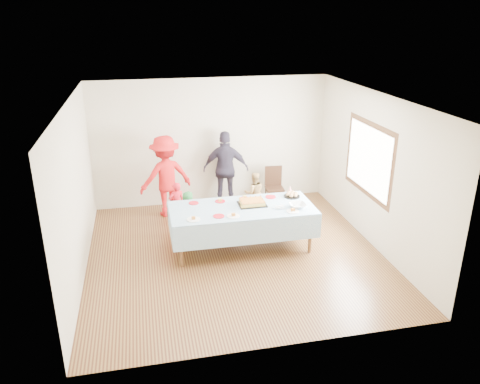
% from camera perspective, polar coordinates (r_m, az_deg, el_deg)
% --- Properties ---
extents(ground, '(5.00, 5.00, 0.00)m').
position_cam_1_polar(ground, '(8.25, -0.63, -7.47)').
color(ground, '#432013').
rests_on(ground, ground).
extents(room_walls, '(5.04, 5.04, 2.72)m').
position_cam_1_polar(room_walls, '(7.58, -0.29, 4.42)').
color(room_walls, beige).
rests_on(room_walls, ground).
extents(party_table, '(2.50, 1.10, 0.78)m').
position_cam_1_polar(party_table, '(8.13, 0.25, -2.25)').
color(party_table, brown).
rests_on(party_table, ground).
extents(birthday_cake, '(0.48, 0.37, 0.09)m').
position_cam_1_polar(birthday_cake, '(8.21, 1.49, -1.28)').
color(birthday_cake, black).
rests_on(birthday_cake, party_table).
extents(rolls_tray, '(0.30, 0.30, 0.09)m').
position_cam_1_polar(rolls_tray, '(8.61, 6.34, -0.34)').
color(rolls_tray, black).
rests_on(rolls_tray, party_table).
extents(punch_bowl, '(0.29, 0.29, 0.07)m').
position_cam_1_polar(punch_bowl, '(8.15, 7.03, -1.65)').
color(punch_bowl, silver).
rests_on(punch_bowl, party_table).
extents(party_hat, '(0.09, 0.09, 0.16)m').
position_cam_1_polar(party_hat, '(8.74, 6.12, 0.31)').
color(party_hat, white).
rests_on(party_hat, party_table).
extents(fork_pile, '(0.24, 0.18, 0.07)m').
position_cam_1_polar(fork_pile, '(8.07, 4.68, -1.83)').
color(fork_pile, white).
rests_on(fork_pile, party_table).
extents(plate_red_far_a, '(0.18, 0.18, 0.01)m').
position_cam_1_polar(plate_red_far_a, '(8.31, -5.67, -1.34)').
color(plate_red_far_a, red).
rests_on(plate_red_far_a, party_table).
extents(plate_red_far_b, '(0.19, 0.19, 0.01)m').
position_cam_1_polar(plate_red_far_b, '(8.36, -2.44, -1.14)').
color(plate_red_far_b, red).
rests_on(plate_red_far_b, party_table).
extents(plate_red_far_c, '(0.16, 0.16, 0.01)m').
position_cam_1_polar(plate_red_far_c, '(8.48, 0.57, -0.77)').
color(plate_red_far_c, red).
rests_on(plate_red_far_c, party_table).
extents(plate_red_far_d, '(0.19, 0.19, 0.01)m').
position_cam_1_polar(plate_red_far_d, '(8.56, 3.75, -0.60)').
color(plate_red_far_d, red).
rests_on(plate_red_far_d, party_table).
extents(plate_red_near, '(0.19, 0.19, 0.01)m').
position_cam_1_polar(plate_red_near, '(7.76, -2.60, -2.95)').
color(plate_red_near, red).
rests_on(plate_red_near, party_table).
extents(plate_white_left, '(0.23, 0.23, 0.01)m').
position_cam_1_polar(plate_white_left, '(7.67, -5.69, -3.35)').
color(plate_white_left, white).
rests_on(plate_white_left, party_table).
extents(plate_white_mid, '(0.22, 0.22, 0.01)m').
position_cam_1_polar(plate_white_mid, '(7.76, -0.80, -2.95)').
color(plate_white_mid, white).
rests_on(plate_white_mid, party_table).
extents(plate_white_right, '(0.22, 0.22, 0.01)m').
position_cam_1_polar(plate_white_right, '(7.99, 6.46, -2.35)').
color(plate_white_right, white).
rests_on(plate_white_right, party_table).
extents(dining_chair, '(0.40, 0.40, 0.86)m').
position_cam_1_polar(dining_chair, '(10.10, 4.16, 0.97)').
color(dining_chair, black).
rests_on(dining_chair, ground).
extents(toddler_left, '(0.37, 0.29, 0.88)m').
position_cam_1_polar(toddler_left, '(9.21, -7.72, -1.44)').
color(toddler_left, red).
rests_on(toddler_left, ground).
extents(toddler_mid, '(0.48, 0.37, 0.86)m').
position_cam_1_polar(toddler_mid, '(8.78, -6.31, -2.63)').
color(toddler_mid, '#22682E').
rests_on(toddler_mid, ground).
extents(toddler_right, '(0.44, 0.35, 0.88)m').
position_cam_1_polar(toddler_right, '(9.70, 1.74, -0.08)').
color(toddler_right, tan).
rests_on(toddler_right, ground).
extents(adult_left, '(1.21, 0.90, 1.67)m').
position_cam_1_polar(adult_left, '(9.59, -9.04, 1.92)').
color(adult_left, red).
rests_on(adult_left, ground).
extents(adult_right, '(1.02, 0.59, 1.64)m').
position_cam_1_polar(adult_right, '(9.96, -1.73, 2.82)').
color(adult_right, '#312C3D').
rests_on(adult_right, ground).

